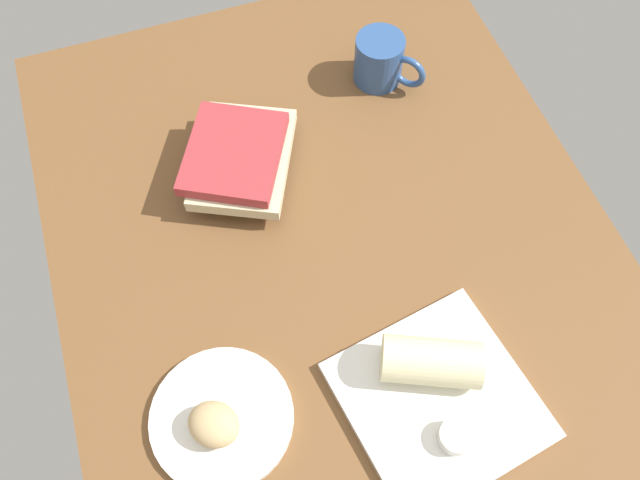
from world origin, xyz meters
TOP-DOWN VIEW (x-y plane):
  - dining_table at (0.00, 0.00)cm, footprint 110.00×90.00cm
  - round_plate at (-24.66, 24.78)cm, footprint 20.53×20.53cm
  - scone_pastry at (-25.97, 25.84)cm, footprint 9.61×9.65cm
  - square_plate at (-32.42, -5.32)cm, footprint 29.35×29.35cm
  - sauce_cup at (-38.15, -5.07)cm, footprint 4.89×4.89cm
  - breakfast_wrap at (-27.82, -5.52)cm, footprint 11.89×15.53cm
  - book_stack at (15.77, 10.32)cm, footprint 25.72×23.87cm
  - coffee_mug at (27.68, -19.76)cm, footprint 11.99×11.13cm

SIDE VIEW (x-z plane):
  - dining_table at x=0.00cm, z-range 0.00..4.00cm
  - round_plate at x=-24.66cm, z-range 4.00..5.40cm
  - square_plate at x=-32.42cm, z-range 4.00..5.60cm
  - sauce_cup at x=-38.15cm, z-range 5.69..8.14cm
  - scone_pastry at x=-25.97cm, z-range 5.40..10.01cm
  - book_stack at x=15.77cm, z-range 4.19..11.69cm
  - coffee_mug at x=27.68cm, z-range 4.11..13.50cm
  - breakfast_wrap at x=-27.82cm, z-range 5.60..12.38cm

